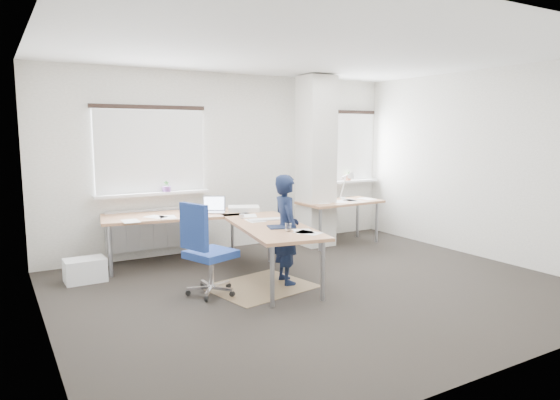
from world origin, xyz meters
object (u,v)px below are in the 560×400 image
desk_side (340,204)px  desk_main (224,222)px  task_chair (208,269)px  person (286,229)px

desk_side → desk_main: bearing=-167.0°
task_chair → person: size_ratio=0.80×
desk_main → task_chair: (-0.56, -0.79, -0.39)m
desk_main → desk_side: bearing=24.3°
desk_main → task_chair: size_ratio=2.71×
person → desk_main: bearing=39.8°
task_chair → person: 1.10m
desk_side → task_chair: desk_side is taller
desk_main → task_chair: task_chair is taller
person → desk_side: bearing=-43.2°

